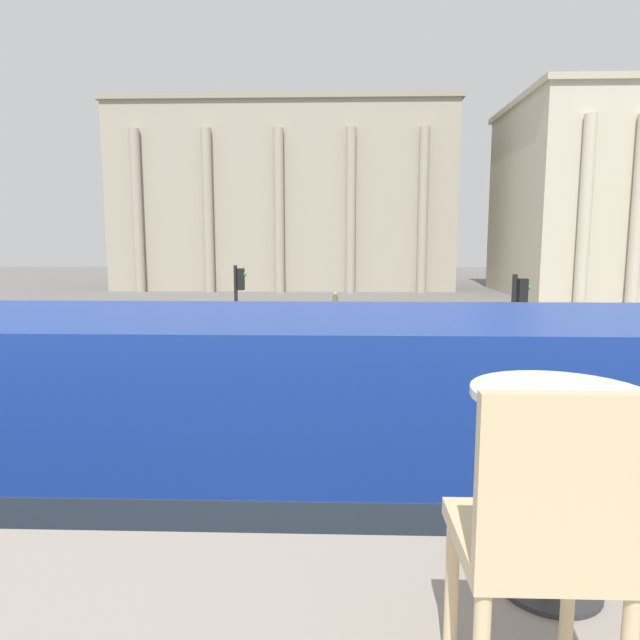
{
  "coord_description": "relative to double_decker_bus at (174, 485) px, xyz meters",
  "views": [
    {
      "loc": [
        0.87,
        -2.26,
        4.8
      ],
      "look_at": [
        0.28,
        15.73,
        2.26
      ],
      "focal_mm": 32.0,
      "sensor_mm": 36.0,
      "label": 1
    }
  ],
  "objects": [
    {
      "name": "cafe_chair_0",
      "position": [
        2.2,
        -4.21,
        1.79
      ],
      "size": [
        0.4,
        0.4,
        0.91
      ],
      "rotation": [
        0.0,
        0.0,
        -0.09
      ],
      "color": "#D1B789",
      "rests_on": "cafe_floor_slab"
    },
    {
      "name": "pedestrian_black",
      "position": [
        -7.3,
        16.46,
        -1.23
      ],
      "size": [
        0.32,
        0.32,
        1.83
      ],
      "rotation": [
        0.0,
        0.0,
        5.54
      ],
      "color": "#282B33",
      "rests_on": "ground_plane"
    },
    {
      "name": "pedestrian_olive",
      "position": [
        1.48,
        28.94,
        -1.33
      ],
      "size": [
        0.32,
        0.32,
        1.67
      ],
      "rotation": [
        0.0,
        0.0,
        3.88
      ],
      "color": "#282B33",
      "rests_on": "ground_plane"
    },
    {
      "name": "traffic_light_near",
      "position": [
        5.79,
        7.61,
        0.33
      ],
      "size": [
        0.42,
        0.24,
        4.02
      ],
      "color": "black",
      "rests_on": "ground_plane"
    },
    {
      "name": "double_decker_bus",
      "position": [
        0.0,
        0.0,
        0.0
      ],
      "size": [
        10.53,
        2.66,
        4.07
      ],
      "rotation": [
        0.0,
        0.0,
        0.02
      ],
      "color": "black",
      "rests_on": "ground_plane"
    },
    {
      "name": "traffic_light_mid",
      "position": [
        -1.58,
        12.85,
        0.31
      ],
      "size": [
        0.42,
        0.24,
        3.98
      ],
      "color": "black",
      "rests_on": "ground_plane"
    },
    {
      "name": "plaza_building_left",
      "position": [
        -3.76,
        55.17,
        6.63
      ],
      "size": [
        33.14,
        16.91,
        17.82
      ],
      "color": "#A39984",
      "rests_on": "ground_plane"
    },
    {
      "name": "cafe_dining_table",
      "position": [
        2.45,
        -3.62,
        1.81
      ],
      "size": [
        0.6,
        0.6,
        0.73
      ],
      "color": "#2D2D30",
      "rests_on": "cafe_floor_slab"
    }
  ]
}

